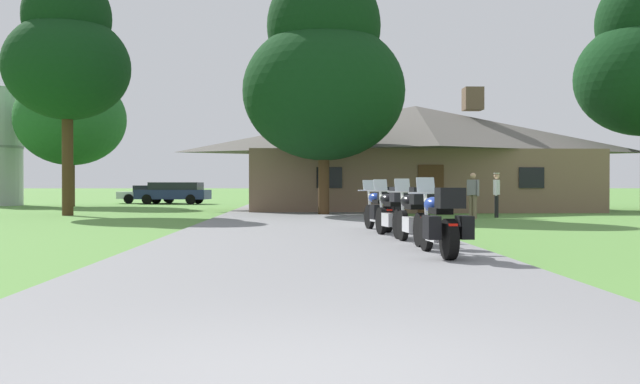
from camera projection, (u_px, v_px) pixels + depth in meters
The scene contains 14 objects.
ground_plane at pixel (303, 221), 23.95m from camera, with size 500.00×500.00×0.00m, color #56893D.
asphalt_driveway at pixel (304, 223), 21.96m from camera, with size 6.40×80.00×0.06m, color slate.
motorcycle_blue_nearest_to_camera at pixel (441, 223), 11.26m from camera, with size 0.79×2.08×1.30m.
motorcycle_black_second_in_row at pixel (414, 216), 13.63m from camera, with size 0.68×2.08×1.30m.
motorcycle_black_third_in_row at pixel (392, 212), 15.53m from camera, with size 0.79×2.07×1.30m.
motorcycle_blue_farthest_in_row at pixel (381, 209), 17.55m from camera, with size 0.98×2.07×1.30m.
stone_lodge at pixel (415, 157), 33.90m from camera, with size 16.57×8.34×5.98m.
bystander_white_shirt_near_lodge at pixel (497, 192), 26.11m from camera, with size 0.33×0.52×1.69m.
bystander_gray_shirt_beside_signpost at pixel (473, 193), 25.12m from camera, with size 0.39×0.46×1.67m.
tree_by_lodge_front at pixel (324, 72), 27.72m from camera, with size 6.47×6.47×9.97m.
tree_left_far at pixel (71, 106), 39.78m from camera, with size 6.22×6.22×9.82m.
tree_left_near at pixel (67, 53), 27.87m from camera, with size 4.98×4.98×9.81m.
parked_navy_suv_far_left at pixel (174, 192), 44.89m from camera, with size 4.81×2.45×1.40m.
parked_white_sedan_far_left at pixel (148, 194), 46.82m from camera, with size 4.51×2.75×1.20m.
Camera 1 is at (-0.17, -3.95, 1.22)m, focal length 39.12 mm.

